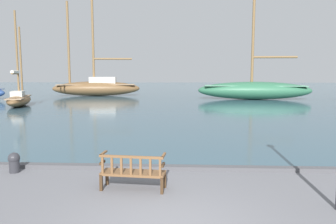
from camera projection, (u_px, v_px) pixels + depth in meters
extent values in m
cube|color=#385666|center=(182.00, 91.00, 49.70)|extent=(100.00, 80.00, 0.08)
cube|color=#4C4C50|center=(174.00, 168.00, 9.89)|extent=(40.00, 0.30, 0.12)
cube|color=#3D2A19|center=(107.00, 177.00, 8.55)|extent=(0.08, 0.08, 0.42)
cube|color=#3D2A19|center=(165.00, 180.00, 8.34)|extent=(0.08, 0.08, 0.42)
cube|color=#3D2A19|center=(101.00, 183.00, 8.11)|extent=(0.08, 0.08, 0.42)
cube|color=#3D2A19|center=(162.00, 186.00, 7.89)|extent=(0.08, 0.08, 0.42)
cube|color=brown|center=(133.00, 173.00, 8.20)|extent=(1.64, 0.67, 0.06)
cube|color=brown|center=(131.00, 157.00, 7.92)|extent=(1.60, 0.20, 0.06)
cube|color=brown|center=(103.00, 165.00, 8.05)|extent=(0.06, 0.05, 0.41)
cube|color=brown|center=(112.00, 166.00, 8.02)|extent=(0.06, 0.05, 0.41)
cube|color=brown|center=(121.00, 166.00, 7.99)|extent=(0.06, 0.05, 0.41)
cube|color=brown|center=(131.00, 166.00, 7.95)|extent=(0.06, 0.05, 0.41)
cube|color=brown|center=(141.00, 167.00, 7.92)|extent=(0.06, 0.05, 0.41)
cube|color=brown|center=(150.00, 167.00, 7.88)|extent=(0.06, 0.05, 0.41)
cube|color=brown|center=(160.00, 168.00, 7.85)|extent=(0.06, 0.05, 0.41)
cube|color=#3D2A19|center=(102.00, 162.00, 8.19)|extent=(0.09, 0.30, 0.06)
cube|color=brown|center=(103.00, 153.00, 8.25)|extent=(0.10, 0.47, 0.04)
cube|color=#3D2A19|center=(163.00, 165.00, 7.97)|extent=(0.09, 0.30, 0.06)
cube|color=brown|center=(164.00, 155.00, 8.03)|extent=(0.10, 0.47, 0.04)
ellipsoid|color=brown|center=(19.00, 100.00, 27.62)|extent=(3.22, 5.92, 0.94)
cube|color=#997A5B|center=(19.00, 97.00, 27.59)|extent=(2.63, 5.14, 0.08)
cube|color=beige|center=(18.00, 94.00, 27.14)|extent=(1.31, 1.74, 0.51)
cylinder|color=brown|center=(17.00, 54.00, 27.29)|extent=(0.16, 0.16, 7.12)
cylinder|color=brown|center=(15.00, 74.00, 26.32)|extent=(0.83, 2.36, 0.13)
cylinder|color=silver|center=(15.00, 72.00, 26.30)|extent=(0.88, 2.16, 0.26)
cylinder|color=brown|center=(21.00, 61.00, 28.86)|extent=(0.16, 0.16, 6.00)
ellipsoid|color=#2D6647|center=(254.00, 91.00, 34.16)|extent=(11.85, 3.32, 1.84)
cube|color=#5B9375|center=(254.00, 86.00, 34.10)|extent=(10.41, 2.56, 0.08)
cylinder|color=brown|center=(254.00, 24.00, 33.35)|extent=(0.28, 0.28, 12.59)
cylinder|color=brown|center=(275.00, 57.00, 33.56)|extent=(4.50, 0.43, 0.22)
ellipsoid|color=brown|center=(96.00, 89.00, 39.24)|extent=(10.62, 4.07, 1.74)
cube|color=#997A5B|center=(96.00, 85.00, 39.18)|extent=(9.30, 3.23, 0.08)
cube|color=beige|center=(103.00, 81.00, 39.19)|extent=(3.26, 1.89, 0.87)
cylinder|color=brown|center=(93.00, 33.00, 38.42)|extent=(0.27, 0.27, 12.01)
cylinder|color=brown|center=(113.00, 59.00, 38.98)|extent=(4.53, 0.83, 0.22)
cylinder|color=brown|center=(68.00, 43.00, 38.32)|extent=(0.27, 0.27, 9.60)
cylinder|color=#2D2D33|center=(14.00, 165.00, 9.61)|extent=(0.29, 0.29, 0.42)
sphere|color=#2D2D33|center=(14.00, 158.00, 9.58)|extent=(0.34, 0.34, 0.34)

